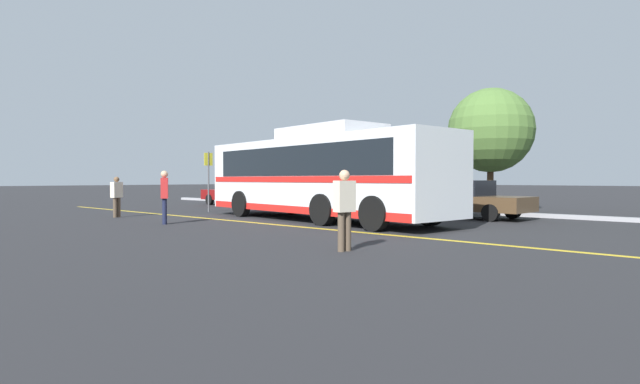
{
  "coord_description": "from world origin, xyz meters",
  "views": [
    {
      "loc": [
        10.67,
        -13.39,
        1.46
      ],
      "look_at": [
        -1.21,
        -0.42,
        1.0
      ],
      "focal_mm": 28.0,
      "sensor_mm": 36.0,
      "label": 1
    }
  ],
  "objects_px": {
    "parked_car_1": "(321,195)",
    "pedestrian_1": "(117,195)",
    "parked_car_2": "(463,199)",
    "pedestrian_0": "(164,194)",
    "parked_car_0": "(238,193)",
    "pedestrian_2": "(344,205)",
    "transit_bus": "(320,174)",
    "bus_stop_sign": "(208,174)",
    "tree_1": "(491,131)"
  },
  "relations": [
    {
      "from": "parked_car_0",
      "to": "parked_car_1",
      "type": "bearing_deg",
      "value": -87.15
    },
    {
      "from": "transit_bus",
      "to": "pedestrian_2",
      "type": "distance_m",
      "value": 7.61
    },
    {
      "from": "parked_car_2",
      "to": "pedestrian_0",
      "type": "xyz_separation_m",
      "value": [
        -5.85,
        -9.03,
        0.28
      ]
    },
    {
      "from": "parked_car_2",
      "to": "bus_stop_sign",
      "type": "relative_size",
      "value": 1.86
    },
    {
      "from": "parked_car_2",
      "to": "pedestrian_1",
      "type": "xyz_separation_m",
      "value": [
        -9.83,
        -8.73,
        0.16
      ]
    },
    {
      "from": "parked_car_1",
      "to": "parked_car_2",
      "type": "bearing_deg",
      "value": 93.75
    },
    {
      "from": "parked_car_2",
      "to": "bus_stop_sign",
      "type": "xyz_separation_m",
      "value": [
        -9.87,
        -4.53,
        0.97
      ]
    },
    {
      "from": "parked_car_0",
      "to": "bus_stop_sign",
      "type": "height_order",
      "value": "bus_stop_sign"
    },
    {
      "from": "parked_car_2",
      "to": "pedestrian_0",
      "type": "relative_size",
      "value": 2.87
    },
    {
      "from": "parked_car_0",
      "to": "parked_car_1",
      "type": "relative_size",
      "value": 0.92
    },
    {
      "from": "parked_car_1",
      "to": "pedestrian_1",
      "type": "distance_m",
      "value": 9.17
    },
    {
      "from": "pedestrian_1",
      "to": "pedestrian_2",
      "type": "xyz_separation_m",
      "value": [
        12.13,
        -1.03,
        0.06
      ]
    },
    {
      "from": "parked_car_2",
      "to": "bus_stop_sign",
      "type": "height_order",
      "value": "bus_stop_sign"
    },
    {
      "from": "parked_car_1",
      "to": "pedestrian_0",
      "type": "bearing_deg",
      "value": 13.37
    },
    {
      "from": "parked_car_2",
      "to": "bus_stop_sign",
      "type": "distance_m",
      "value": 10.9
    },
    {
      "from": "pedestrian_0",
      "to": "pedestrian_1",
      "type": "height_order",
      "value": "pedestrian_0"
    },
    {
      "from": "pedestrian_1",
      "to": "tree_1",
      "type": "distance_m",
      "value": 15.84
    },
    {
      "from": "parked_car_1",
      "to": "pedestrian_2",
      "type": "bearing_deg",
      "value": 48.66
    },
    {
      "from": "transit_bus",
      "to": "pedestrian_2",
      "type": "bearing_deg",
      "value": -126.19
    },
    {
      "from": "pedestrian_2",
      "to": "bus_stop_sign",
      "type": "height_order",
      "value": "bus_stop_sign"
    },
    {
      "from": "transit_bus",
      "to": "pedestrian_1",
      "type": "xyz_separation_m",
      "value": [
        -6.67,
        -4.21,
        -0.77
      ]
    },
    {
      "from": "bus_stop_sign",
      "to": "parked_car_2",
      "type": "bearing_deg",
      "value": -57.67
    },
    {
      "from": "bus_stop_sign",
      "to": "pedestrian_0",
      "type": "bearing_deg",
      "value": -130.55
    },
    {
      "from": "parked_car_2",
      "to": "bus_stop_sign",
      "type": "bearing_deg",
      "value": -62.47
    },
    {
      "from": "parked_car_2",
      "to": "pedestrian_1",
      "type": "bearing_deg",
      "value": -45.5
    },
    {
      "from": "pedestrian_2",
      "to": "tree_1",
      "type": "relative_size",
      "value": 0.3
    },
    {
      "from": "pedestrian_0",
      "to": "transit_bus",
      "type": "bearing_deg",
      "value": 91.45
    },
    {
      "from": "pedestrian_1",
      "to": "bus_stop_sign",
      "type": "height_order",
      "value": "bus_stop_sign"
    },
    {
      "from": "pedestrian_2",
      "to": "pedestrian_0",
      "type": "bearing_deg",
      "value": 96.21
    },
    {
      "from": "parked_car_1",
      "to": "pedestrian_1",
      "type": "bearing_deg",
      "value": -11.67
    },
    {
      "from": "parked_car_0",
      "to": "pedestrian_0",
      "type": "xyz_separation_m",
      "value": [
        7.66,
        -8.98,
        0.31
      ]
    },
    {
      "from": "pedestrian_1",
      "to": "pedestrian_2",
      "type": "bearing_deg",
      "value": 68.72
    },
    {
      "from": "tree_1",
      "to": "parked_car_2",
      "type": "bearing_deg",
      "value": -80.92
    },
    {
      "from": "parked_car_0",
      "to": "pedestrian_2",
      "type": "distance_m",
      "value": 18.57
    },
    {
      "from": "parked_car_1",
      "to": "pedestrian_2",
      "type": "height_order",
      "value": "pedestrian_2"
    },
    {
      "from": "parked_car_1",
      "to": "bus_stop_sign",
      "type": "distance_m",
      "value": 5.38
    },
    {
      "from": "pedestrian_2",
      "to": "parked_car_0",
      "type": "bearing_deg",
      "value": 69.81
    },
    {
      "from": "parked_car_0",
      "to": "pedestrian_1",
      "type": "height_order",
      "value": "pedestrian_1"
    },
    {
      "from": "transit_bus",
      "to": "bus_stop_sign",
      "type": "xyz_separation_m",
      "value": [
        -6.72,
        -0.01,
        0.03
      ]
    },
    {
      "from": "parked_car_2",
      "to": "tree_1",
      "type": "height_order",
      "value": "tree_1"
    },
    {
      "from": "pedestrian_0",
      "to": "pedestrian_2",
      "type": "distance_m",
      "value": 8.19
    },
    {
      "from": "transit_bus",
      "to": "pedestrian_0",
      "type": "distance_m",
      "value": 5.3
    },
    {
      "from": "pedestrian_0",
      "to": "pedestrian_1",
      "type": "relative_size",
      "value": 1.12
    },
    {
      "from": "parked_car_0",
      "to": "pedestrian_2",
      "type": "bearing_deg",
      "value": -119.91
    },
    {
      "from": "transit_bus",
      "to": "parked_car_2",
      "type": "distance_m",
      "value": 5.59
    },
    {
      "from": "transit_bus",
      "to": "parked_car_1",
      "type": "xyz_separation_m",
      "value": [
        -4.14,
        4.6,
        -0.96
      ]
    },
    {
      "from": "transit_bus",
      "to": "tree_1",
      "type": "distance_m",
      "value": 8.97
    },
    {
      "from": "parked_car_1",
      "to": "pedestrian_2",
      "type": "distance_m",
      "value": 13.75
    },
    {
      "from": "parked_car_0",
      "to": "tree_1",
      "type": "bearing_deg",
      "value": -71.48
    },
    {
      "from": "pedestrian_0",
      "to": "pedestrian_2",
      "type": "bearing_deg",
      "value": 27.18
    }
  ]
}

